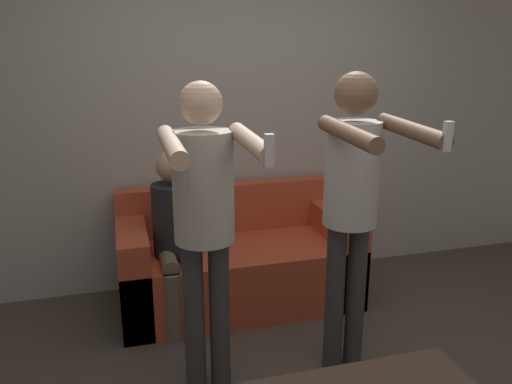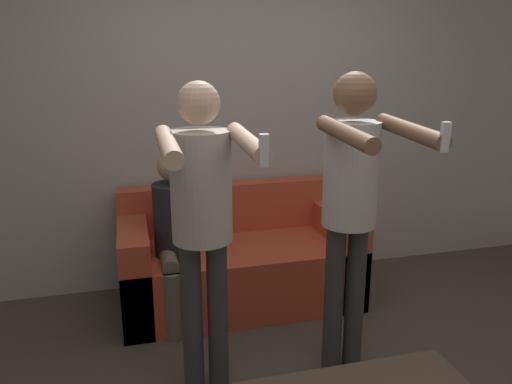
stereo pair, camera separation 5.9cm
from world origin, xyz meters
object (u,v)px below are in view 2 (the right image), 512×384
(person_standing_left, at_px, (202,208))
(person_standing_right, at_px, (352,193))
(couch, at_px, (239,262))
(person_seated, at_px, (176,230))

(person_standing_left, height_order, person_standing_right, person_standing_right)
(couch, bearing_deg, person_standing_left, -112.24)
(person_seated, bearing_deg, couch, 19.77)
(couch, bearing_deg, person_standing_right, -67.75)
(person_standing_right, bearing_deg, couch, 112.25)
(couch, distance_m, person_seated, 0.61)
(couch, xyz_separation_m, person_standing_left, (-0.40, -0.99, 0.75))
(person_standing_left, relative_size, person_standing_right, 0.98)
(couch, xyz_separation_m, person_seated, (-0.47, -0.17, 0.36))
(person_seated, bearing_deg, person_standing_right, -43.33)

